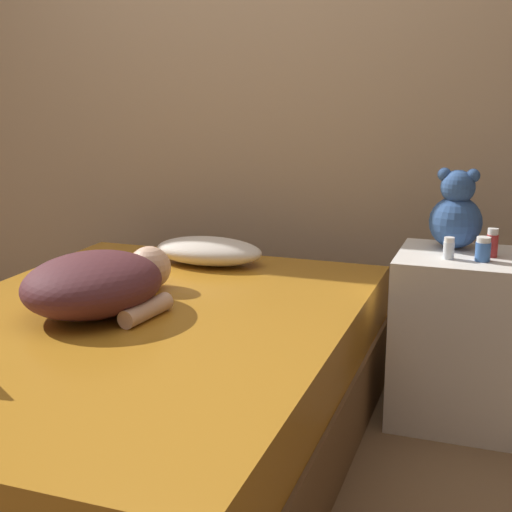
{
  "coord_description": "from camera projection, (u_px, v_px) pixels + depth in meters",
  "views": [
    {
      "loc": [
        1.11,
        -1.92,
        1.25
      ],
      "look_at": [
        0.35,
        0.24,
        0.68
      ],
      "focal_mm": 50.0,
      "sensor_mm": 36.0,
      "label": 1
    }
  ],
  "objects": [
    {
      "name": "bottle_blue",
      "position": [
        483.0,
        249.0,
        2.46
      ],
      "size": [
        0.05,
        0.05,
        0.09
      ],
      "color": "#3866B2",
      "rests_on": "nightstand"
    },
    {
      "name": "wall_back",
      "position": [
        258.0,
        67.0,
        3.23
      ],
      "size": [
        8.0,
        0.06,
        2.6
      ],
      "color": "tan",
      "rests_on": "ground_plane"
    },
    {
      "name": "bottle_clear",
      "position": [
        449.0,
        248.0,
        2.49
      ],
      "size": [
        0.04,
        0.04,
        0.08
      ],
      "color": "silver",
      "rests_on": "nightstand"
    },
    {
      "name": "nightstand",
      "position": [
        458.0,
        338.0,
        2.63
      ],
      "size": [
        0.46,
        0.43,
        0.64
      ],
      "color": "silver",
      "rests_on": "ground_plane"
    },
    {
      "name": "teddy_bear",
      "position": [
        456.0,
        214.0,
        2.63
      ],
      "size": [
        0.19,
        0.19,
        0.3
      ],
      "color": "#335693",
      "rests_on": "nightstand"
    },
    {
      "name": "bottle_red",
      "position": [
        492.0,
        243.0,
        2.51
      ],
      "size": [
        0.04,
        0.04,
        0.1
      ],
      "color": "#B72D2D",
      "rests_on": "nightstand"
    },
    {
      "name": "ground_plane",
      "position": [
        137.0,
        458.0,
        2.42
      ],
      "size": [
        12.0,
        12.0,
        0.0
      ],
      "primitive_type": "plane",
      "color": "brown"
    },
    {
      "name": "person_lying",
      "position": [
        99.0,
        283.0,
        2.35
      ],
      "size": [
        0.48,
        0.67,
        0.2
      ],
      "rotation": [
        0.0,
        0.0,
        -0.13
      ],
      "color": "#4C2328",
      "rests_on": "bed"
    },
    {
      "name": "pillow",
      "position": [
        209.0,
        251.0,
        2.96
      ],
      "size": [
        0.46,
        0.27,
        0.11
      ],
      "color": "beige",
      "rests_on": "bed"
    },
    {
      "name": "bed",
      "position": [
        134.0,
        391.0,
        2.36
      ],
      "size": [
        1.39,
        1.92,
        0.5
      ],
      "color": "brown",
      "rests_on": "ground_plane"
    }
  ]
}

